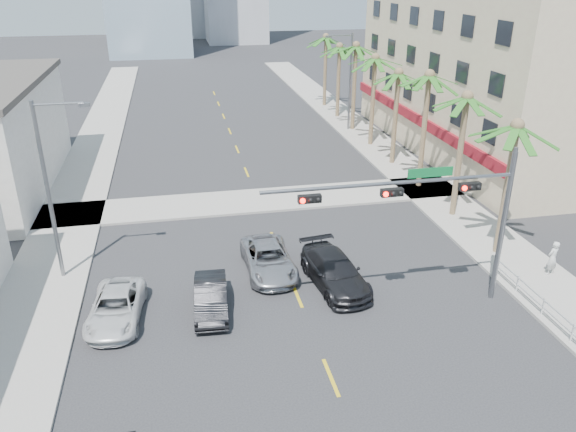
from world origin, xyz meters
The scene contains 21 objects.
sidewalk_right centered at (12.00, 20.00, 0.07)m, with size 4.00×120.00×0.15m, color gray.
sidewalk_left centered at (-12.00, 20.00, 0.07)m, with size 4.00×120.00×0.15m, color gray.
sidewalk_cross centered at (0.00, 22.00, 0.07)m, with size 80.00×4.00×0.15m, color gray.
building_right centered at (21.99, 30.00, 7.50)m, with size 15.25×28.00×15.00m.
traffic_signal_mast centered at (5.78, 7.95, 5.06)m, with size 11.12×0.54×7.20m.
palm_tree_0 centered at (11.60, 12.00, 7.08)m, with size 4.80×4.80×7.80m.
palm_tree_1 centered at (11.60, 17.20, 7.43)m, with size 4.80×4.80×8.16m.
palm_tree_2 centered at (11.60, 22.40, 7.78)m, with size 4.80×4.80×8.52m.
palm_tree_3 centered at (11.60, 27.60, 7.08)m, with size 4.80×4.80×7.80m.
palm_tree_4 centered at (11.60, 32.80, 7.43)m, with size 4.80×4.80×8.16m.
palm_tree_5 centered at (11.60, 38.00, 7.78)m, with size 4.80×4.80×8.52m.
palm_tree_6 centered at (11.60, 43.20, 7.08)m, with size 4.80×4.80×7.80m.
palm_tree_7 centered at (11.60, 48.40, 7.43)m, with size 4.80×4.80×8.16m.
streetlight_left centered at (-11.00, 14.00, 5.06)m, with size 2.55×0.25×9.00m.
streetlight_right centered at (11.00, 38.00, 5.06)m, with size 2.55×0.25×9.00m.
guardrail centered at (10.30, 6.00, 0.67)m, with size 0.08×8.08×1.00m.
car_parked_far centered at (-8.27, 9.60, 0.65)m, with size 2.17×4.71×1.31m, color silver.
car_lane_left centered at (-4.11, 9.54, 0.69)m, with size 1.45×4.17×1.37m, color black.
car_lane_center centered at (-0.94, 12.56, 0.71)m, with size 2.35×5.10×1.42m, color #B0AFB4.
car_lane_right centered at (2.00, 10.56, 0.77)m, with size 2.17×5.33×1.55m, color black.
pedestrian centered at (12.92, 9.20, 1.06)m, with size 0.66×0.43×1.81m, color silver.
Camera 1 is at (-5.04, -12.42, 14.36)m, focal length 35.00 mm.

